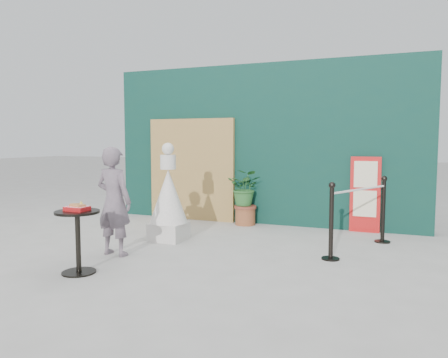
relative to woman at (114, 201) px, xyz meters
The scene contains 10 objects.
ground 1.39m from the woman, ahead, with size 60.00×60.00×0.00m, color #ADAAA5.
back_wall 3.36m from the woman, 69.01° to the left, with size 6.00×0.30×3.00m, color #0B332B.
bamboo_fence 2.87m from the woman, 94.52° to the left, with size 1.80×0.08×2.00m, color tan.
woman is the anchor object (origin of this frame).
menu_board 4.20m from the woman, 42.99° to the left, with size 0.50×0.07×1.30m.
statue 1.11m from the woman, 77.15° to the left, with size 0.60×0.60×1.54m.
cafe_table 0.89m from the woman, 83.18° to the right, with size 0.52×0.52×0.75m.
food_basket 0.86m from the woman, 83.03° to the right, with size 0.26×0.19×0.11m.
planter 2.88m from the woman, 70.62° to the left, with size 0.61×0.53×1.04m.
stanchion_barrier 3.46m from the woman, 26.33° to the left, with size 0.84×1.54×1.03m.
Camera 1 is at (2.43, -4.82, 1.58)m, focal length 35.00 mm.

